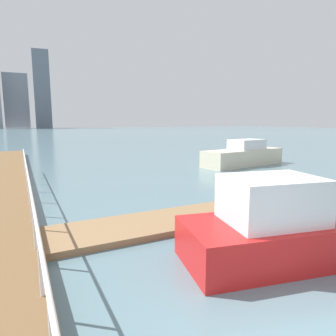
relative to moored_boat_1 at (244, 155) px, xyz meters
The scene contains 7 objects.
ground_plane 12.39m from the moored_boat_1, 155.72° to the left, with size 300.00×300.00×0.00m, color slate.
floating_dock 11.73m from the moored_boat_1, 131.06° to the right, with size 14.16×2.00×0.18m, color #93704C.
boardwalk_railing 16.50m from the moored_boat_1, 151.02° to the right, with size 0.06×23.57×1.08m.
moored_boat_1 is the anchor object (origin of this frame).
moored_boat_2 15.25m from the moored_boat_1, 127.77° to the right, with size 5.07×2.84×1.94m.
skyline_tower_2 172.05m from the moored_boat_1, 94.88° to the left, with size 12.30×9.87×29.28m, color #8C939E.
skyline_tower_3 156.97m from the moored_boat_1, 90.78° to the left, with size 7.96×8.35×39.82m, color slate.
Camera 1 is at (-3.30, -1.74, 3.13)m, focal length 31.50 mm.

